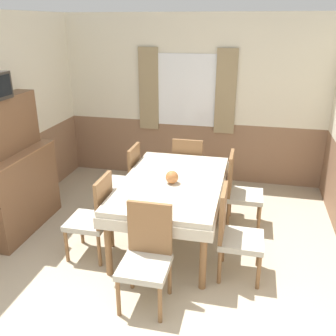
{
  "coord_description": "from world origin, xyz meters",
  "views": [
    {
      "loc": [
        0.93,
        -2.16,
        2.47
      ],
      "look_at": [
        0.05,
        1.69,
        0.91
      ],
      "focal_mm": 40.0,
      "sensor_mm": 36.0,
      "label": 1
    }
  ],
  "objects_px": {
    "dining_table": "(172,189)",
    "sideboard": "(14,176)",
    "chair_head_window": "(188,168)",
    "chair_head_near": "(147,254)",
    "chair_left_near": "(94,216)",
    "vase": "(172,177)",
    "chair_left_far": "(126,179)",
    "chair_right_near": "(234,232)",
    "chair_right_far": "(239,189)"
  },
  "relations": [
    {
      "from": "dining_table",
      "to": "sideboard",
      "type": "height_order",
      "value": "sideboard"
    },
    {
      "from": "chair_head_window",
      "to": "chair_head_near",
      "type": "xyz_separation_m",
      "value": [
        0.0,
        -2.19,
        0.0
      ]
    },
    {
      "from": "chair_head_window",
      "to": "chair_left_near",
      "type": "xyz_separation_m",
      "value": [
        -0.75,
        -1.63,
        0.0
      ]
    },
    {
      "from": "sideboard",
      "to": "vase",
      "type": "height_order",
      "value": "sideboard"
    },
    {
      "from": "chair_left_far",
      "to": "vase",
      "type": "height_order",
      "value": "chair_left_far"
    },
    {
      "from": "chair_left_far",
      "to": "chair_right_near",
      "type": "xyz_separation_m",
      "value": [
        1.51,
        -1.06,
        0.0
      ]
    },
    {
      "from": "dining_table",
      "to": "chair_left_far",
      "type": "relative_size",
      "value": 1.93
    },
    {
      "from": "chair_right_near",
      "to": "sideboard",
      "type": "height_order",
      "value": "sideboard"
    },
    {
      "from": "vase",
      "to": "dining_table",
      "type": "bearing_deg",
      "value": 99.0
    },
    {
      "from": "chair_left_far",
      "to": "chair_left_near",
      "type": "bearing_deg",
      "value": -180.0
    },
    {
      "from": "dining_table",
      "to": "vase",
      "type": "height_order",
      "value": "vase"
    },
    {
      "from": "chair_left_far",
      "to": "chair_head_window",
      "type": "height_order",
      "value": "same"
    },
    {
      "from": "dining_table",
      "to": "vase",
      "type": "relative_size",
      "value": 12.55
    },
    {
      "from": "dining_table",
      "to": "chair_left_near",
      "type": "xyz_separation_m",
      "value": [
        -0.75,
        -0.53,
        -0.16
      ]
    },
    {
      "from": "sideboard",
      "to": "chair_right_near",
      "type": "bearing_deg",
      "value": -7.45
    },
    {
      "from": "chair_head_window",
      "to": "chair_right_near",
      "type": "distance_m",
      "value": 1.79
    },
    {
      "from": "chair_left_far",
      "to": "chair_right_far",
      "type": "xyz_separation_m",
      "value": [
        1.51,
        0.0,
        0.0
      ]
    },
    {
      "from": "chair_right_near",
      "to": "sideboard",
      "type": "bearing_deg",
      "value": -97.45
    },
    {
      "from": "chair_head_window",
      "to": "chair_head_near",
      "type": "relative_size",
      "value": 1.0
    },
    {
      "from": "chair_head_window",
      "to": "chair_head_near",
      "type": "distance_m",
      "value": 2.19
    },
    {
      "from": "chair_left_far",
      "to": "sideboard",
      "type": "xyz_separation_m",
      "value": [
        -1.19,
        -0.7,
        0.21
      ]
    },
    {
      "from": "dining_table",
      "to": "vase",
      "type": "bearing_deg",
      "value": -81.0
    },
    {
      "from": "vase",
      "to": "chair_head_near",
      "type": "bearing_deg",
      "value": -90.69
    },
    {
      "from": "chair_left_far",
      "to": "vase",
      "type": "xyz_separation_m",
      "value": [
        0.77,
        -0.61,
        0.34
      ]
    },
    {
      "from": "chair_head_near",
      "to": "dining_table",
      "type": "bearing_deg",
      "value": -90.0
    },
    {
      "from": "chair_head_window",
      "to": "chair_right_far",
      "type": "distance_m",
      "value": 0.94
    },
    {
      "from": "chair_head_window",
      "to": "chair_right_near",
      "type": "bearing_deg",
      "value": -65.13
    },
    {
      "from": "dining_table",
      "to": "chair_head_near",
      "type": "xyz_separation_m",
      "value": [
        0.0,
        -1.1,
        -0.16
      ]
    },
    {
      "from": "chair_left_far",
      "to": "sideboard",
      "type": "bearing_deg",
      "value": 120.64
    },
    {
      "from": "chair_left_near",
      "to": "vase",
      "type": "bearing_deg",
      "value": -59.51
    },
    {
      "from": "chair_right_far",
      "to": "sideboard",
      "type": "relative_size",
      "value": 0.57
    },
    {
      "from": "chair_left_near",
      "to": "vase",
      "type": "distance_m",
      "value": 0.95
    },
    {
      "from": "vase",
      "to": "chair_head_window",
      "type": "bearing_deg",
      "value": 90.6
    },
    {
      "from": "chair_right_far",
      "to": "sideboard",
      "type": "xyz_separation_m",
      "value": [
        -2.69,
        -0.7,
        0.21
      ]
    },
    {
      "from": "chair_right_near",
      "to": "vase",
      "type": "distance_m",
      "value": 0.93
    },
    {
      "from": "dining_table",
      "to": "sideboard",
      "type": "bearing_deg",
      "value": -174.83
    },
    {
      "from": "chair_head_near",
      "to": "vase",
      "type": "bearing_deg",
      "value": -90.69
    },
    {
      "from": "dining_table",
      "to": "chair_head_window",
      "type": "distance_m",
      "value": 1.11
    },
    {
      "from": "chair_right_far",
      "to": "chair_right_near",
      "type": "height_order",
      "value": "same"
    },
    {
      "from": "chair_head_window",
      "to": "chair_right_far",
      "type": "bearing_deg",
      "value": -37.07
    },
    {
      "from": "chair_left_far",
      "to": "chair_left_near",
      "type": "height_order",
      "value": "same"
    },
    {
      "from": "chair_head_near",
      "to": "chair_left_near",
      "type": "xyz_separation_m",
      "value": [
        -0.75,
        0.57,
        0.0
      ]
    },
    {
      "from": "chair_head_near",
      "to": "chair_left_near",
      "type": "relative_size",
      "value": 1.0
    },
    {
      "from": "chair_head_window",
      "to": "chair_right_far",
      "type": "height_order",
      "value": "same"
    },
    {
      "from": "dining_table",
      "to": "chair_right_near",
      "type": "distance_m",
      "value": 0.93
    },
    {
      "from": "chair_right_near",
      "to": "sideboard",
      "type": "distance_m",
      "value": 2.73
    },
    {
      "from": "chair_left_near",
      "to": "chair_right_near",
      "type": "distance_m",
      "value": 1.51
    },
    {
      "from": "chair_head_near",
      "to": "vase",
      "type": "height_order",
      "value": "chair_head_near"
    },
    {
      "from": "chair_head_near",
      "to": "sideboard",
      "type": "distance_m",
      "value": 2.16
    },
    {
      "from": "chair_head_near",
      "to": "sideboard",
      "type": "height_order",
      "value": "sideboard"
    }
  ]
}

